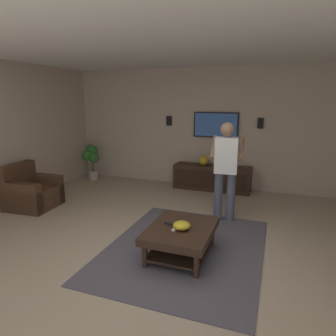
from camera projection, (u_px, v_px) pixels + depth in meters
The scene contains 16 objects.
ground_plane at pixel (165, 259), 3.82m from camera, with size 8.51×8.51×0.00m, color tan.
wall_back_tv at pixel (220, 129), 6.75m from camera, with size 0.10×7.30×2.69m, color #BCA893.
ceiling_slab at pixel (164, 27), 3.20m from camera, with size 7.17×7.30×0.10m, color white.
area_rug at pixel (185, 248), 4.10m from camera, with size 2.58×2.04×0.01m, color #514C56.
armchair at pixel (31, 193), 5.63m from camera, with size 0.86×0.87×0.82m.
coffee_table at pixel (181, 235), 3.85m from camera, with size 1.00×0.80×0.40m.
media_console at pixel (212, 178), 6.72m from camera, with size 0.45×1.70×0.55m.
tv at pixel (216, 125), 6.68m from camera, with size 0.05×1.00×0.56m.
person_standing at pixel (226, 166), 4.88m from camera, with size 0.56×0.57×1.64m.
potted_plant_tall at pixel (91, 158), 7.48m from camera, with size 0.32×0.42×0.91m.
bowl at pixel (182, 225), 3.76m from camera, with size 0.22×0.22×0.10m, color gold.
remote_white at pixel (176, 228), 3.76m from camera, with size 0.15×0.04×0.02m, color white.
remote_black at pixel (170, 224), 3.90m from camera, with size 0.15×0.04×0.02m, color black.
vase_round at pixel (204, 160), 6.69m from camera, with size 0.22×0.22×0.22m, color gold.
wall_speaker_left at pixel (261, 123), 6.35m from camera, with size 0.06×0.12×0.22m, color black.
wall_speaker_right at pixel (169, 121), 7.05m from camera, with size 0.06×0.12×0.22m, color black.
Camera 1 is at (-3.24, -1.23, 1.99)m, focal length 32.07 mm.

